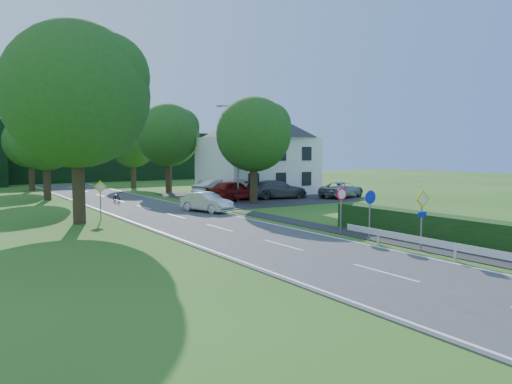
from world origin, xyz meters
TOP-DOWN VIEW (x-y plane):
  - road at (0.00, 20.00)m, footprint 7.00×80.00m
  - parking_pad at (12.00, 33.00)m, footprint 14.00×16.00m
  - line_edge_left at (-3.25, 20.00)m, footprint 0.12×80.00m
  - line_edge_right at (3.25, 20.00)m, footprint 0.12×80.00m
  - line_centre at (0.00, 20.00)m, footprint 0.12×80.00m
  - tree_main at (-6.00, 24.00)m, footprint 9.40×9.40m
  - tree_left_far at (-5.00, 40.00)m, footprint 7.00×7.00m
  - tree_right_far at (7.00, 42.00)m, footprint 7.40×7.40m
  - tree_left_back at (-4.50, 52.00)m, footprint 6.60×6.60m
  - tree_right_back at (6.00, 50.00)m, footprint 6.20×6.20m
  - tree_right_mid at (8.50, 28.00)m, footprint 7.00×7.00m
  - treeline_right at (8.00, 66.00)m, footprint 30.00×5.00m
  - house_white at (14.00, 36.00)m, footprint 10.60×8.40m
  - streetlight at (8.06, 30.00)m, footprint 2.03×0.18m
  - sign_priority_right at (4.30, 7.98)m, footprint 0.78×0.09m
  - sign_roundabout at (4.30, 10.98)m, footprint 0.64×0.08m
  - sign_speed_limit at (4.30, 12.97)m, footprint 0.64×0.11m
  - sign_priority_left at (-4.50, 24.98)m, footprint 0.78×0.09m
  - moving_car at (2.70, 24.90)m, footprint 2.60×4.30m
  - motorcycle at (-0.63, 34.50)m, footprint 0.62×1.69m
  - parked_car_red at (8.19, 30.77)m, footprint 5.41×3.31m
  - parked_car_silver_a at (8.84, 34.95)m, footprint 5.20×3.19m
  - parked_car_grey at (12.50, 30.41)m, footprint 5.83×2.98m
  - parked_car_silver_b at (18.00, 28.06)m, footprint 5.52×3.83m
  - parasol at (8.68, 30.71)m, footprint 2.09×2.13m

SIDE VIEW (x-z plane):
  - road at x=0.00m, z-range 0.00..0.04m
  - parking_pad at x=12.00m, z-range 0.00..0.04m
  - line_edge_left at x=-3.25m, z-range 0.04..0.05m
  - line_edge_right at x=3.25m, z-range 0.04..0.05m
  - line_centre at x=0.00m, z-range 0.04..0.05m
  - motorcycle at x=-0.63m, z-range 0.04..0.92m
  - moving_car at x=2.70m, z-range 0.04..1.38m
  - parked_car_silver_b at x=18.00m, z-range 0.04..1.44m
  - parked_car_silver_a at x=8.84m, z-range 0.04..1.66m
  - parked_car_grey at x=12.50m, z-range 0.04..1.66m
  - parked_car_red at x=8.19m, z-range 0.04..1.76m
  - parasol at x=8.68m, z-range 0.04..1.95m
  - sign_roundabout at x=4.30m, z-range 0.49..2.86m
  - sign_priority_left at x=-4.50m, z-range 0.50..2.94m
  - sign_speed_limit at x=4.30m, z-range 0.58..2.95m
  - sign_priority_right at x=4.30m, z-range 0.50..3.09m
  - treeline_right at x=8.00m, z-range 0.00..7.00m
  - tree_right_back at x=6.00m, z-range 0.00..7.56m
  - tree_left_back at x=-4.50m, z-range 0.00..8.07m
  - tree_left_far at x=-5.00m, z-range 0.00..8.58m
  - tree_right_mid at x=8.50m, z-range 0.00..8.58m
  - house_white at x=14.00m, z-range 0.11..8.71m
  - streetlight at x=8.06m, z-range 0.46..8.46m
  - tree_right_far at x=7.00m, z-range 0.00..9.09m
  - tree_main at x=-6.00m, z-range 0.00..11.64m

